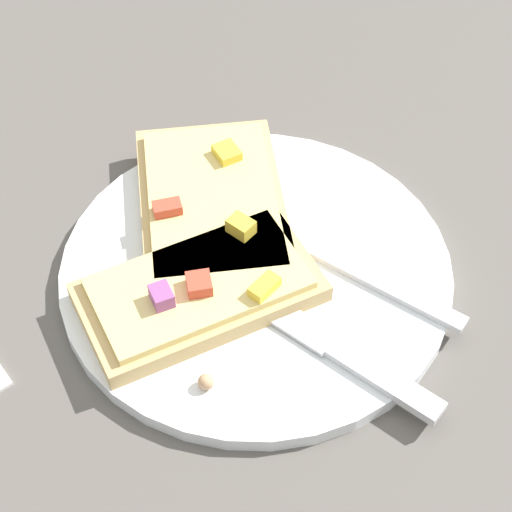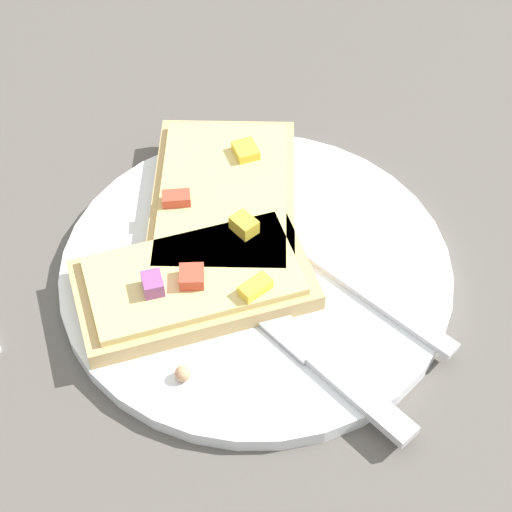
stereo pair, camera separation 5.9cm
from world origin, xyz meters
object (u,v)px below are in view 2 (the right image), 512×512
Objects in this scene: plate at (256,271)px; pizza_slice_corner at (195,284)px; knife at (305,347)px; pizza_slice_main at (224,200)px; fork at (314,255)px.

pizza_slice_corner is (-0.05, -0.00, 0.02)m from plate.
knife is 1.08× the size of pizza_slice_main.
knife is 0.14m from pizza_slice_main.
plate is at bearing -18.55° from knife.
knife is at bearing -154.78° from pizza_slice_main.
knife is 1.23× the size of pizza_slice_corner.
plate is 1.32× the size of fork.
pizza_slice_main and pizza_slice_corner have the same top height.
pizza_slice_corner is (-0.04, 0.08, 0.01)m from knife.
fork is 0.99× the size of knife.
pizza_slice_corner reaches higher than plate.
plate is 0.08m from knife.
fork is (0.04, -0.01, 0.01)m from plate.
pizza_slice_corner is at bearing -178.08° from plate.
plate is at bearing 53.33° from fork.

